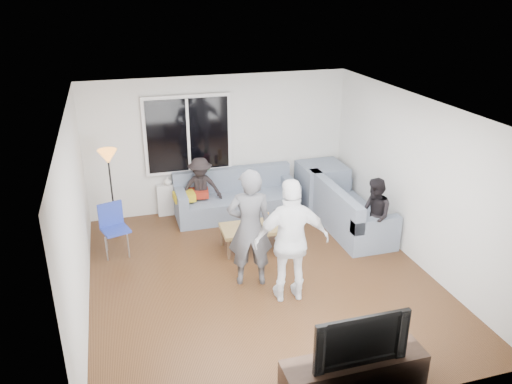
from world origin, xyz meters
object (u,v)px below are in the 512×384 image
object	(u,v)px
floor_lamp	(112,194)
tv_console	(354,375)
player_left	(250,228)
television	(357,335)
coffee_table	(254,237)
spectator_right	(374,216)
player_right	(291,241)
sofa_back_section	(236,194)
side_chair	(116,231)
spectator_back	(201,189)
sofa_right_section	(351,207)

from	to	relation	value
floor_lamp	tv_console	distance (m)	5.18
player_left	television	xyz separation A→B (m)	(0.48, -2.42, -0.15)
player_left	tv_console	size ratio (longest dim) A/B	1.12
player_left	tv_console	xyz separation A→B (m)	(0.48, -2.42, -0.67)
coffee_table	television	world-z (taller)	television
floor_lamp	spectator_right	distance (m)	4.44
tv_console	player_right	bearing A→B (deg)	91.47
sofa_back_section	television	xyz separation A→B (m)	(0.09, -4.77, 0.32)
side_chair	player_right	size ratio (longest dim) A/B	0.48
player_left	spectator_back	size ratio (longest dim) A/B	1.48
player_left	spectator_back	distance (m)	2.41
side_chair	spectator_back	world-z (taller)	spectator_back
player_right	coffee_table	bearing A→B (deg)	-80.34
player_right	television	world-z (taller)	player_right
sofa_right_section	coffee_table	distance (m)	1.88
sofa_right_section	spectator_right	size ratio (longest dim) A/B	1.59
sofa_back_section	coffee_table	xyz separation A→B (m)	(-0.04, -1.36, -0.22)
floor_lamp	player_right	xyz separation A→B (m)	(2.30, -2.70, 0.11)
coffee_table	side_chair	size ratio (longest dim) A/B	1.28
spectator_right	television	distance (m)	3.30
sofa_right_section	player_left	size ratio (longest dim) A/B	1.12
sofa_right_section	spectator_back	distance (m)	2.76
sofa_back_section	player_right	world-z (taller)	player_right
spectator_back	tv_console	world-z (taller)	spectator_back
spectator_back	coffee_table	bearing A→B (deg)	-56.65
coffee_table	spectator_back	bearing A→B (deg)	114.55
floor_lamp	player_left	xyz separation A→B (m)	(1.86, -2.16, 0.11)
coffee_table	side_chair	xyz separation A→B (m)	(-2.21, 0.43, 0.23)
floor_lamp	spectator_right	bearing A→B (deg)	-23.58
sofa_right_section	tv_console	world-z (taller)	sofa_right_section
side_chair	floor_lamp	size ratio (longest dim) A/B	0.55
spectator_right	television	xyz separation A→B (m)	(-1.73, -2.81, 0.11)
coffee_table	spectator_right	size ratio (longest dim) A/B	0.87
floor_lamp	player_right	bearing A→B (deg)	-49.65
sofa_right_section	player_left	xyz separation A→B (m)	(-2.21, -1.20, 0.47)
sofa_back_section	player_left	distance (m)	2.42
sofa_back_section	tv_console	xyz separation A→B (m)	(0.09, -4.77, -0.20)
player_left	player_right	bearing A→B (deg)	141.90
sofa_right_section	side_chair	size ratio (longest dim) A/B	2.33
sofa_back_section	tv_console	bearing A→B (deg)	-88.90
sofa_right_section	side_chair	xyz separation A→B (m)	(-4.07, 0.22, 0.01)
player_right	tv_console	size ratio (longest dim) A/B	1.12
sofa_back_section	tv_console	world-z (taller)	sofa_back_section
sofa_right_section	player_left	world-z (taller)	player_left
player_left	player_right	xyz separation A→B (m)	(0.43, -0.54, 0.00)
player_left	player_right	world-z (taller)	player_right
player_left	spectator_right	bearing A→B (deg)	-156.88
coffee_table	spectator_right	world-z (taller)	spectator_right
side_chair	television	distance (m)	4.51
sofa_right_section	tv_console	distance (m)	4.02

